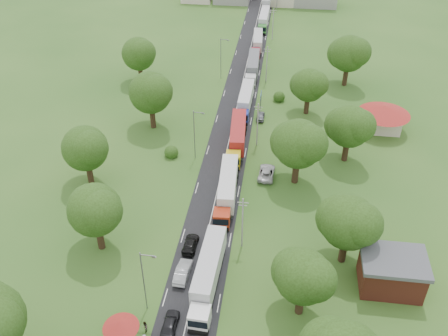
% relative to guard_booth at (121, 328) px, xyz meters
% --- Properties ---
extents(ground, '(260.00, 260.00, 0.00)m').
position_rel_guard_booth_xyz_m(ground, '(7.20, 25.00, -2.16)').
color(ground, '#29531B').
rests_on(ground, ground).
extents(road, '(8.00, 200.00, 0.04)m').
position_rel_guard_booth_xyz_m(road, '(7.20, 45.00, -2.16)').
color(road, black).
rests_on(road, ground).
extents(guard_booth, '(4.40, 4.40, 3.45)m').
position_rel_guard_booth_xyz_m(guard_booth, '(0.00, 0.00, 0.00)').
color(guard_booth, beige).
rests_on(guard_booth, ground).
extents(info_sign, '(0.12, 3.10, 4.10)m').
position_rel_guard_booth_xyz_m(info_sign, '(12.40, 60.00, 0.84)').
color(info_sign, slate).
rests_on(info_sign, ground).
extents(pole_1, '(1.60, 0.24, 9.00)m').
position_rel_guard_booth_xyz_m(pole_1, '(12.70, 18.00, 2.52)').
color(pole_1, gray).
rests_on(pole_1, ground).
extents(pole_2, '(1.60, 0.24, 9.00)m').
position_rel_guard_booth_xyz_m(pole_2, '(12.70, 46.00, 2.52)').
color(pole_2, gray).
rests_on(pole_2, ground).
extents(pole_3, '(1.60, 0.24, 9.00)m').
position_rel_guard_booth_xyz_m(pole_3, '(12.70, 74.00, 2.52)').
color(pole_3, gray).
rests_on(pole_3, ground).
extents(pole_4, '(1.60, 0.24, 9.00)m').
position_rel_guard_booth_xyz_m(pole_4, '(12.70, 102.00, 2.52)').
color(pole_4, gray).
rests_on(pole_4, ground).
extents(lamp_0, '(2.03, 0.22, 10.00)m').
position_rel_guard_booth_xyz_m(lamp_0, '(1.85, 5.00, 3.39)').
color(lamp_0, slate).
rests_on(lamp_0, ground).
extents(lamp_1, '(2.03, 0.22, 10.00)m').
position_rel_guard_booth_xyz_m(lamp_1, '(1.85, 40.00, 3.39)').
color(lamp_1, slate).
rests_on(lamp_1, ground).
extents(lamp_2, '(2.03, 0.22, 10.00)m').
position_rel_guard_booth_xyz_m(lamp_2, '(1.85, 75.00, 3.39)').
color(lamp_2, slate).
rests_on(lamp_2, ground).
extents(tree_2, '(8.00, 8.00, 10.10)m').
position_rel_guard_booth_xyz_m(tree_2, '(21.19, 7.14, 4.43)').
color(tree_2, '#382616').
rests_on(tree_2, ground).
extents(tree_3, '(8.80, 8.80, 11.07)m').
position_rel_guard_booth_xyz_m(tree_3, '(27.19, 17.16, 5.06)').
color(tree_3, '#382616').
rests_on(tree_3, ground).
extents(tree_4, '(9.60, 9.60, 12.05)m').
position_rel_guard_booth_xyz_m(tree_4, '(20.19, 35.17, 5.69)').
color(tree_4, '#382616').
rests_on(tree_4, ground).
extents(tree_5, '(8.80, 8.80, 11.07)m').
position_rel_guard_booth_xyz_m(tree_5, '(29.19, 43.16, 5.06)').
color(tree_5, '#382616').
rests_on(tree_5, ground).
extents(tree_6, '(8.00, 8.00, 10.10)m').
position_rel_guard_booth_xyz_m(tree_6, '(22.19, 60.14, 4.43)').
color(tree_6, '#382616').
rests_on(tree_6, ground).
extents(tree_7, '(9.60, 9.60, 12.05)m').
position_rel_guard_booth_xyz_m(tree_7, '(31.19, 75.17, 5.69)').
color(tree_7, '#382616').
rests_on(tree_7, ground).
extents(tree_10, '(8.80, 8.80, 11.07)m').
position_rel_guard_booth_xyz_m(tree_10, '(-7.81, 15.16, 5.06)').
color(tree_10, '#382616').
rests_on(tree_10, ground).
extents(tree_11, '(8.80, 8.80, 11.07)m').
position_rel_guard_booth_xyz_m(tree_11, '(-14.81, 30.16, 5.06)').
color(tree_11, '#382616').
rests_on(tree_11, ground).
extents(tree_12, '(9.60, 9.60, 12.05)m').
position_rel_guard_booth_xyz_m(tree_12, '(-8.81, 50.17, 5.69)').
color(tree_12, '#382616').
rests_on(tree_12, ground).
extents(tree_13, '(8.80, 8.80, 11.07)m').
position_rel_guard_booth_xyz_m(tree_13, '(-16.81, 70.16, 5.06)').
color(tree_13, '#382616').
rests_on(tree_13, ground).
extents(house_brick, '(8.60, 6.60, 5.20)m').
position_rel_guard_booth_xyz_m(house_brick, '(33.20, 13.00, 0.48)').
color(house_brick, maroon).
rests_on(house_brick, ground).
extents(house_cream, '(10.08, 10.08, 5.80)m').
position_rel_guard_booth_xyz_m(house_cream, '(37.20, 55.00, 1.48)').
color(house_cream, beige).
rests_on(house_cream, ground).
extents(truck_0, '(3.12, 15.68, 4.34)m').
position_rel_guard_booth_xyz_m(truck_0, '(8.96, 9.77, 0.14)').
color(truck_0, white).
rests_on(truck_0, ground).
extents(truck_1, '(3.35, 15.51, 4.28)m').
position_rel_guard_booth_xyz_m(truck_1, '(9.16, 28.45, 0.11)').
color(truck_1, '#9F2912').
rests_on(truck_1, ground).
extents(truck_2, '(3.51, 15.77, 4.36)m').
position_rel_guard_booth_xyz_m(truck_2, '(9.05, 44.72, 0.15)').
color(truck_2, gold).
rests_on(truck_2, ground).
extents(truck_3, '(2.64, 14.43, 4.00)m').
position_rel_guard_booth_xyz_m(truck_3, '(9.12, 60.13, -0.04)').
color(truck_3, '#192C96').
rests_on(truck_3, ground).
extents(truck_4, '(2.97, 14.97, 4.14)m').
position_rel_guard_booth_xyz_m(truck_4, '(9.22, 77.56, 0.03)').
color(truck_4, silver).
rests_on(truck_4, ground).
extents(truck_5, '(3.04, 13.89, 3.84)m').
position_rel_guard_booth_xyz_m(truck_5, '(9.10, 93.89, -0.13)').
color(truck_5, maroon).
rests_on(truck_5, ground).
extents(truck_6, '(2.64, 14.23, 3.94)m').
position_rel_guard_booth_xyz_m(truck_6, '(9.56, 111.83, -0.07)').
color(truck_6, '#2C712A').
rests_on(truck_6, ground).
extents(truck_7, '(2.66, 14.40, 3.99)m').
position_rel_guard_booth_xyz_m(truck_7, '(9.40, 129.65, -0.05)').
color(truck_7, '#B9B9B9').
rests_on(truck_7, ground).
extents(car_lane_front, '(1.88, 4.55, 1.54)m').
position_rel_guard_booth_xyz_m(car_lane_front, '(5.33, 2.43, -1.39)').
color(car_lane_front, black).
rests_on(car_lane_front, ground).
extents(car_lane_mid, '(1.98, 5.12, 1.66)m').
position_rel_guard_booth_xyz_m(car_lane_mid, '(5.23, 11.05, -1.33)').
color(car_lane_mid, '#A6AAAE').
rests_on(car_lane_mid, ground).
extents(car_lane_rear, '(2.10, 4.87, 1.40)m').
position_rel_guard_booth_xyz_m(car_lane_rear, '(5.22, 16.68, -1.47)').
color(car_lane_rear, black).
rests_on(car_lane_rear, ground).
extents(car_verge_near, '(2.96, 5.90, 1.60)m').
position_rel_guard_booth_xyz_m(car_verge_near, '(15.20, 35.97, -1.36)').
color(car_verge_near, '#B6B6B6').
rests_on(car_verge_near, ground).
extents(car_verge_far, '(1.68, 4.14, 1.41)m').
position_rel_guard_booth_xyz_m(car_verge_far, '(12.70, 56.19, -1.46)').
color(car_verge_far, slate).
rests_on(car_verge_far, ground).
extents(pedestrian_booth, '(0.85, 0.97, 1.68)m').
position_rel_guard_booth_xyz_m(pedestrian_booth, '(2.40, 1.49, -1.33)').
color(pedestrian_booth, gray).
rests_on(pedestrian_booth, ground).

